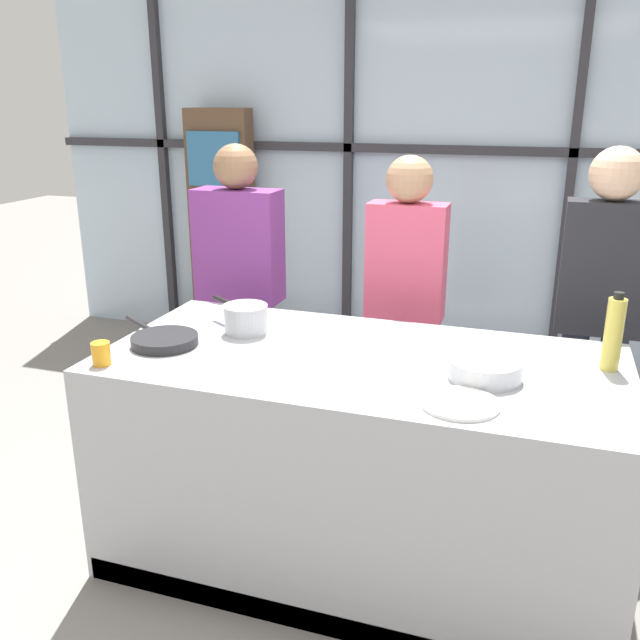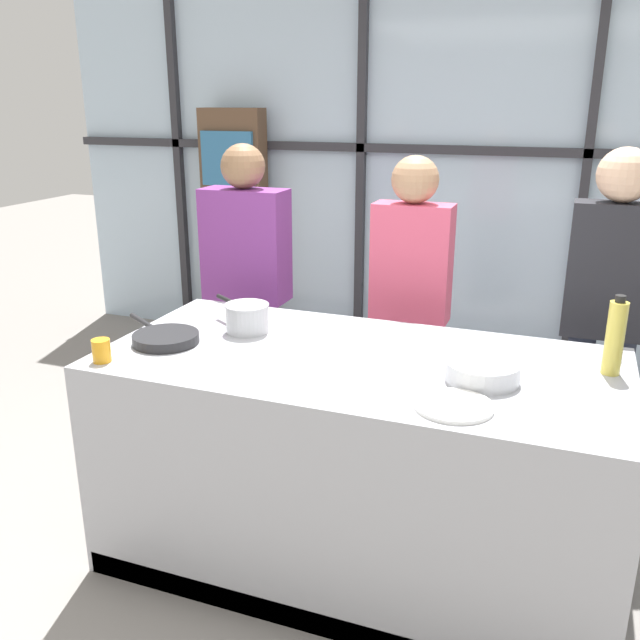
{
  "view_description": "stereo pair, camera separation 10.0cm",
  "coord_description": "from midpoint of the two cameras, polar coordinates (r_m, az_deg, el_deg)",
  "views": [
    {
      "loc": [
        0.63,
        -2.39,
        1.88
      ],
      "look_at": [
        -0.2,
        0.1,
        1.02
      ],
      "focal_mm": 38.0,
      "sensor_mm": 36.0,
      "label": 1
    },
    {
      "loc": [
        0.72,
        -2.36,
        1.88
      ],
      "look_at": [
        -0.2,
        0.1,
        1.02
      ],
      "focal_mm": 38.0,
      "sensor_mm": 36.0,
      "label": 2
    }
  ],
  "objects": [
    {
      "name": "ground_plane",
      "position": [
        3.1,
        3.98,
        -19.16
      ],
      "size": [
        18.0,
        18.0,
        0.0
      ],
      "primitive_type": "plane",
      "color": "gray"
    },
    {
      "name": "back_window_wall",
      "position": [
        4.94,
        12.96,
        12.22
      ],
      "size": [
        6.4,
        0.1,
        2.8
      ],
      "color": "silver",
      "rests_on": "ground_plane"
    },
    {
      "name": "bookshelf",
      "position": [
        5.36,
        -6.61,
        7.63
      ],
      "size": [
        0.5,
        0.19,
        1.81
      ],
      "color": "brown",
      "rests_on": "ground_plane"
    },
    {
      "name": "demo_island",
      "position": [
        2.85,
        4.14,
        -11.82
      ],
      "size": [
        2.02,
        0.98,
        0.92
      ],
      "color": "#A8AAB2",
      "rests_on": "ground_plane"
    },
    {
      "name": "spectator_far_left",
      "position": [
        3.71,
        -5.41,
        3.38
      ],
      "size": [
        0.46,
        0.23,
        1.66
      ],
      "rotation": [
        0.0,
        0.0,
        3.14
      ],
      "color": "#232838",
      "rests_on": "ground_plane"
    },
    {
      "name": "spectator_center_left",
      "position": [
        3.42,
        8.44,
        2.07
      ],
      "size": [
        0.38,
        0.23,
        1.63
      ],
      "rotation": [
        0.0,
        0.0,
        3.14
      ],
      "color": "black",
      "rests_on": "ground_plane"
    },
    {
      "name": "spectator_center_right",
      "position": [
        3.35,
        23.82,
        1.11
      ],
      "size": [
        0.38,
        0.24,
        1.69
      ],
      "rotation": [
        0.0,
        0.0,
        3.14
      ],
      "color": "#232838",
      "rests_on": "ground_plane"
    },
    {
      "name": "frying_pan",
      "position": [
        2.85,
        -11.93,
        -1.45
      ],
      "size": [
        0.44,
        0.33,
        0.04
      ],
      "color": "#232326",
      "rests_on": "demo_island"
    },
    {
      "name": "saucepan",
      "position": [
        2.92,
        -5.2,
        0.25
      ],
      "size": [
        0.32,
        0.24,
        0.12
      ],
      "color": "silver",
      "rests_on": "demo_island"
    },
    {
      "name": "white_plate",
      "position": [
        2.28,
        12.45,
        -7.07
      ],
      "size": [
        0.26,
        0.26,
        0.01
      ],
      "primitive_type": "cylinder",
      "color": "white",
      "rests_on": "demo_island"
    },
    {
      "name": "mixing_bowl",
      "position": [
        2.49,
        14.64,
        -4.15
      ],
      "size": [
        0.26,
        0.26,
        0.07
      ],
      "color": "silver",
      "rests_on": "demo_island"
    },
    {
      "name": "oil_bottle",
      "position": [
        2.68,
        24.57,
        -1.34
      ],
      "size": [
        0.07,
        0.07,
        0.3
      ],
      "color": "#E0CC4C",
      "rests_on": "demo_island"
    },
    {
      "name": "pepper_grinder",
      "position": [
        2.89,
        24.42,
        -1.33
      ],
      "size": [
        0.05,
        0.05,
        0.17
      ],
      "color": "#332319",
      "rests_on": "demo_island"
    },
    {
      "name": "juice_glass_near",
      "position": [
        2.7,
        -16.93,
        -2.49
      ],
      "size": [
        0.07,
        0.07,
        0.09
      ],
      "primitive_type": "cylinder",
      "color": "orange",
      "rests_on": "demo_island"
    }
  ]
}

